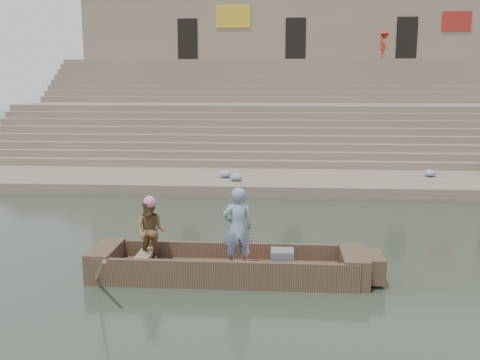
# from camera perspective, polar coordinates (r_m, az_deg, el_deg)

# --- Properties ---
(ground) EXTENTS (120.00, 120.00, 0.00)m
(ground) POSITION_cam_1_polar(r_m,az_deg,el_deg) (13.23, 16.83, -7.68)
(ground) COLOR #253024
(ground) RESTS_ON ground
(lower_landing) EXTENTS (32.00, 4.00, 0.40)m
(lower_landing) POSITION_cam_1_polar(r_m,az_deg,el_deg) (20.82, 12.15, -0.35)
(lower_landing) COLOR gray
(lower_landing) RESTS_ON ground
(mid_landing) EXTENTS (32.00, 3.00, 2.80)m
(mid_landing) POSITION_cam_1_polar(r_m,az_deg,el_deg) (28.04, 10.18, 4.92)
(mid_landing) COLOR gray
(mid_landing) RESTS_ON ground
(upper_landing) EXTENTS (32.00, 3.00, 5.20)m
(upper_landing) POSITION_cam_1_polar(r_m,az_deg,el_deg) (34.92, 9.07, 7.99)
(upper_landing) COLOR gray
(upper_landing) RESTS_ON ground
(ghat_steps) EXTENTS (32.00, 11.00, 5.20)m
(ghat_steps) POSITION_cam_1_polar(r_m,az_deg,el_deg) (29.68, 9.87, 6.00)
(ghat_steps) COLOR gray
(ghat_steps) RESTS_ON ground
(building_wall) EXTENTS (32.00, 5.07, 11.20)m
(building_wall) POSITION_cam_1_polar(r_m,az_deg,el_deg) (38.90, 8.71, 12.66)
(building_wall) COLOR gray
(building_wall) RESTS_ON ground
(main_rowboat) EXTENTS (5.00, 1.30, 0.22)m
(main_rowboat) POSITION_cam_1_polar(r_m,az_deg,el_deg) (11.38, -1.32, -9.62)
(main_rowboat) COLOR brown
(main_rowboat) RESTS_ON ground
(rowboat_trim) EXTENTS (6.04, 2.63, 2.03)m
(rowboat_trim) POSITION_cam_1_polar(r_m,az_deg,el_deg) (11.29, -0.25, -8.71)
(rowboat_trim) COLOR brown
(rowboat_trim) RESTS_ON ground
(standing_man) EXTENTS (0.69, 0.54, 1.68)m
(standing_man) POSITION_cam_1_polar(r_m,az_deg,el_deg) (11.04, -0.26, -5.06)
(standing_man) COLOR navy
(standing_man) RESTS_ON main_rowboat
(rowing_man) EXTENTS (0.71, 0.58, 1.36)m
(rowing_man) POSITION_cam_1_polar(r_m,az_deg,el_deg) (11.57, -9.31, -5.29)
(rowing_man) COLOR #27762F
(rowing_man) RESTS_ON main_rowboat
(television) EXTENTS (0.46, 0.42, 0.40)m
(television) POSITION_cam_1_polar(r_m,az_deg,el_deg) (11.23, 4.36, -8.25)
(television) COLOR slate
(television) RESTS_ON main_rowboat
(pedestrian) EXTENTS (0.78, 1.21, 1.76)m
(pedestrian) POSITION_cam_1_polar(r_m,az_deg,el_deg) (35.24, 14.81, 13.46)
(pedestrian) COLOR #A4341B
(pedestrian) RESTS_ON upper_landing
(cloth_bundles) EXTENTS (12.47, 2.62, 0.26)m
(cloth_bundles) POSITION_cam_1_polar(r_m,az_deg,el_deg) (20.96, 12.44, 0.63)
(cloth_bundles) COLOR #3F5999
(cloth_bundles) RESTS_ON lower_landing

